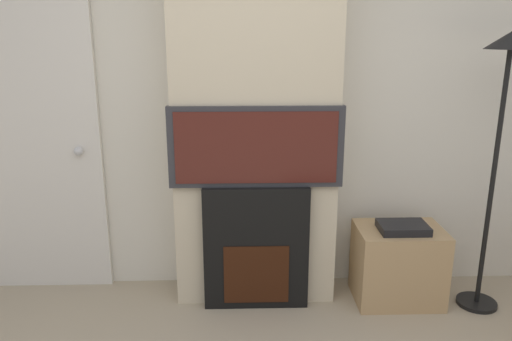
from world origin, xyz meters
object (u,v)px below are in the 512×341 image
fireplace (256,247)px  floor_lamp (504,99)px  television (256,147)px  media_stand (398,263)px

fireplace → floor_lamp: (1.44, -0.06, 0.94)m
fireplace → floor_lamp: bearing=-2.3°
fireplace → television: (0.00, -0.00, 0.65)m
fireplace → television: television is taller
television → media_stand: 1.22m
media_stand → television: bearing=-178.0°
floor_lamp → television: bearing=177.8°
media_stand → fireplace: bearing=-178.2°
media_stand → floor_lamp: bearing=-9.8°
floor_lamp → media_stand: 1.20m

